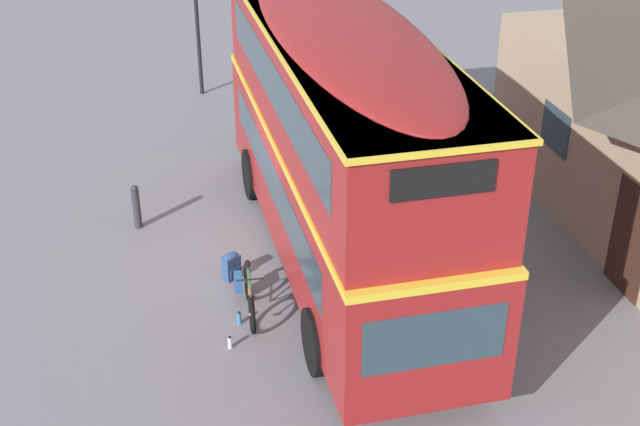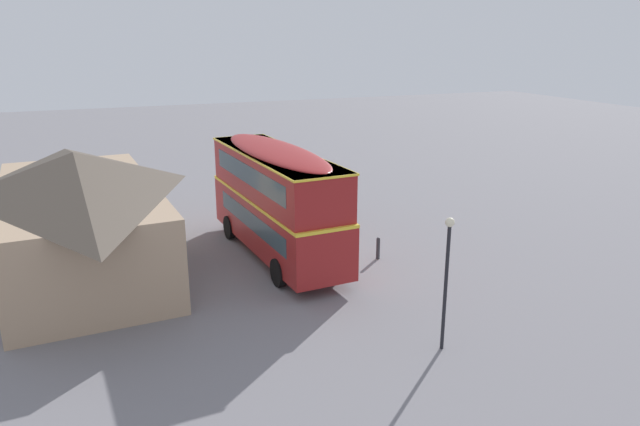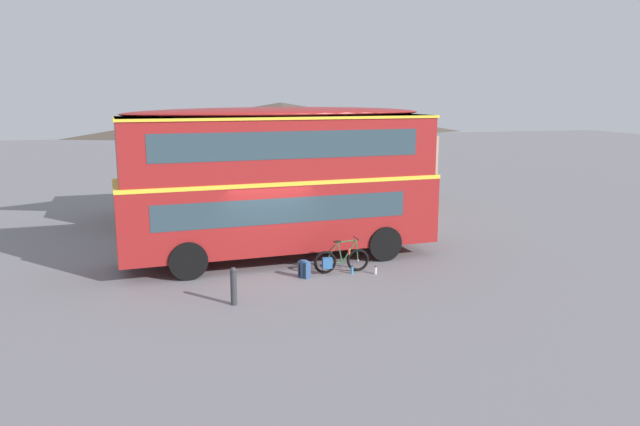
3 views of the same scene
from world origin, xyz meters
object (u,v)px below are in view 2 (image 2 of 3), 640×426
object	(u,v)px
kerb_bollard	(378,248)
water_bottle_blue_sports	(309,235)
street_lamp	(447,269)
water_bottle_clear_plastic	(308,231)
double_decker_bus	(276,197)
touring_bicycle	(307,233)
backpack_on_ground	(320,241)

from	to	relation	value
kerb_bollard	water_bottle_blue_sports	bearing A→B (deg)	25.63
water_bottle_blue_sports	street_lamp	bearing A→B (deg)	-179.51
water_bottle_clear_plastic	street_lamp	world-z (taller)	street_lamp
double_decker_bus	touring_bicycle	bearing A→B (deg)	-54.27
kerb_bollard	double_decker_bus	bearing A→B (deg)	62.59
water_bottle_clear_plastic	kerb_bollard	size ratio (longest dim) A/B	0.24
water_bottle_blue_sports	street_lamp	xyz separation A→B (m)	(-11.17, -0.10, 2.52)
double_decker_bus	water_bottle_clear_plastic	size ratio (longest dim) A/B	43.53
backpack_on_ground	water_bottle_blue_sports	size ratio (longest dim) A/B	2.23
touring_bicycle	kerb_bollard	world-z (taller)	touring_bicycle
touring_bicycle	street_lamp	distance (m)	11.09
touring_bicycle	street_lamp	bearing A→B (deg)	-178.49
kerb_bollard	street_lamp	bearing A→B (deg)	167.40
touring_bicycle	street_lamp	size ratio (longest dim) A/B	0.40
double_decker_bus	backpack_on_ground	bearing A→B (deg)	-83.52
touring_bicycle	backpack_on_ground	bearing A→B (deg)	-169.63
double_decker_bus	backpack_on_ground	world-z (taller)	double_decker_bus
water_bottle_clear_plastic	street_lamp	xyz separation A→B (m)	(-11.82, 0.11, 2.52)
touring_bicycle	street_lamp	world-z (taller)	street_lamp
water_bottle_clear_plastic	touring_bicycle	bearing A→B (deg)	157.48
touring_bicycle	water_bottle_clear_plastic	distance (m)	1.08
street_lamp	double_decker_bus	bearing A→B (deg)	13.00
touring_bicycle	water_bottle_blue_sports	xyz separation A→B (m)	(0.31, -0.19, -0.26)
double_decker_bus	kerb_bollard	size ratio (longest dim) A/B	10.32
touring_bicycle	backpack_on_ground	xyz separation A→B (m)	(-1.13, -0.21, -0.10)
water_bottle_clear_plastic	double_decker_bus	bearing A→B (deg)	135.39
touring_bicycle	backpack_on_ground	distance (m)	1.15
touring_bicycle	water_bottle_blue_sports	distance (m)	0.45
water_bottle_blue_sports	double_decker_bus	bearing A→B (deg)	128.79
backpack_on_ground	touring_bicycle	bearing A→B (deg)	10.37
water_bottle_blue_sports	backpack_on_ground	bearing A→B (deg)	-179.39
double_decker_bus	touring_bicycle	xyz separation A→B (m)	(1.37, -1.90, -2.27)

